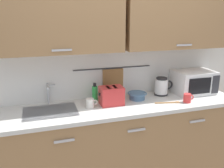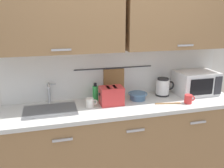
% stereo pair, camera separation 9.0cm
% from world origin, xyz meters
% --- Properties ---
extents(counter_unit, '(2.53, 0.64, 0.90)m').
position_xyz_m(counter_unit, '(-0.01, 0.30, 0.46)').
color(counter_unit, '#997047').
rests_on(counter_unit, ground).
extents(back_wall_assembly, '(3.70, 0.41, 2.50)m').
position_xyz_m(back_wall_assembly, '(-0.00, 0.53, 1.52)').
color(back_wall_assembly, silver).
rests_on(back_wall_assembly, ground).
extents(sink_faucet, '(0.09, 0.17, 0.22)m').
position_xyz_m(sink_faucet, '(-0.77, 0.53, 1.04)').
color(sink_faucet, '#B2B5BA').
rests_on(sink_faucet, counter_unit).
extents(microwave, '(0.46, 0.35, 0.27)m').
position_xyz_m(microwave, '(0.90, 0.41, 1.04)').
color(microwave, white).
rests_on(microwave, counter_unit).
extents(electric_kettle, '(0.23, 0.16, 0.21)m').
position_xyz_m(electric_kettle, '(0.51, 0.45, 1.00)').
color(electric_kettle, black).
rests_on(electric_kettle, counter_unit).
extents(dish_soap_bottle, '(0.06, 0.06, 0.20)m').
position_xyz_m(dish_soap_bottle, '(-0.29, 0.49, 0.99)').
color(dish_soap_bottle, green).
rests_on(dish_soap_bottle, counter_unit).
extents(mug_near_sink, '(0.12, 0.08, 0.09)m').
position_xyz_m(mug_near_sink, '(-0.38, 0.30, 0.95)').
color(mug_near_sink, silver).
rests_on(mug_near_sink, counter_unit).
extents(mixing_bowl, '(0.21, 0.21, 0.08)m').
position_xyz_m(mixing_bowl, '(0.17, 0.39, 0.94)').
color(mixing_bowl, '#4C7093').
rests_on(mixing_bowl, counter_unit).
extents(toaster, '(0.26, 0.17, 0.19)m').
position_xyz_m(toaster, '(-0.15, 0.32, 1.00)').
color(toaster, red).
rests_on(toaster, counter_unit).
extents(mug_by_kettle, '(0.12, 0.08, 0.09)m').
position_xyz_m(mug_by_kettle, '(0.65, 0.14, 0.95)').
color(mug_by_kettle, red).
rests_on(mug_by_kettle, counter_unit).
extents(wooden_spoon, '(0.28, 0.08, 0.01)m').
position_xyz_m(wooden_spoon, '(0.47, 0.17, 0.91)').
color(wooden_spoon, '#9E7042').
rests_on(wooden_spoon, counter_unit).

